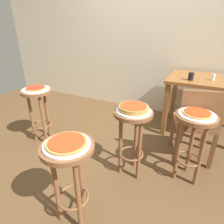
% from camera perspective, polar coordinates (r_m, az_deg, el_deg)
% --- Properties ---
extents(ground_plane, '(6.00, 6.00, 0.00)m').
position_cam_1_polar(ground_plane, '(2.26, -3.03, -13.69)').
color(ground_plane, brown).
extents(back_wall, '(6.00, 0.10, 3.00)m').
position_cam_1_polar(back_wall, '(3.30, 12.07, 26.00)').
color(back_wall, beige).
rests_on(back_wall, ground_plane).
extents(stool_foreground, '(0.36, 0.36, 0.69)m').
position_cam_1_polar(stool_foreground, '(1.41, -12.40, -15.94)').
color(stool_foreground, brown).
rests_on(stool_foreground, ground_plane).
extents(serving_plate_foreground, '(0.31, 0.31, 0.01)m').
position_cam_1_polar(serving_plate_foreground, '(1.29, -13.19, -9.35)').
color(serving_plate_foreground, silver).
rests_on(serving_plate_foreground, stool_foreground).
extents(pizza_foreground, '(0.27, 0.27, 0.02)m').
position_cam_1_polar(pizza_foreground, '(1.28, -13.26, -8.76)').
color(pizza_foreground, '#B78442').
rests_on(pizza_foreground, serving_plate_foreground).
extents(stool_middle, '(0.36, 0.36, 0.69)m').
position_cam_1_polar(stool_middle, '(1.81, 6.08, -5.22)').
color(stool_middle, brown).
rests_on(stool_middle, ground_plane).
extents(serving_plate_middle, '(0.32, 0.32, 0.01)m').
position_cam_1_polar(serving_plate_middle, '(1.73, 6.36, 0.38)').
color(serving_plate_middle, silver).
rests_on(serving_plate_middle, stool_middle).
extents(pizza_middle, '(0.26, 0.26, 0.05)m').
position_cam_1_polar(pizza_middle, '(1.71, 6.41, 1.25)').
color(pizza_middle, '#B78442').
rests_on(pizza_middle, serving_plate_middle).
extents(stool_leftside, '(0.36, 0.36, 0.69)m').
position_cam_1_polar(stool_leftside, '(2.51, -20.86, 2.05)').
color(stool_leftside, brown).
rests_on(stool_leftside, ground_plane).
extents(serving_plate_leftside, '(0.31, 0.31, 0.01)m').
position_cam_1_polar(serving_plate_leftside, '(2.45, -21.55, 6.24)').
color(serving_plate_leftside, white).
rests_on(serving_plate_leftside, stool_leftside).
extents(pizza_leftside, '(0.23, 0.23, 0.02)m').
position_cam_1_polar(pizza_leftside, '(2.45, -21.61, 6.59)').
color(pizza_leftside, '#B78442').
rests_on(pizza_leftside, serving_plate_leftside).
extents(stool_rear, '(0.36, 0.36, 0.69)m').
position_cam_1_polar(stool_rear, '(1.88, 22.81, -6.05)').
color(stool_rear, brown).
rests_on(stool_rear, ground_plane).
extents(serving_plate_rear, '(0.31, 0.31, 0.01)m').
position_cam_1_polar(serving_plate_rear, '(1.80, 23.83, -0.70)').
color(serving_plate_rear, silver).
rests_on(serving_plate_rear, stool_rear).
extents(pizza_rear, '(0.24, 0.24, 0.02)m').
position_cam_1_polar(pizza_rear, '(1.79, 23.91, -0.23)').
color(pizza_rear, tan).
rests_on(pizza_rear, serving_plate_rear).
extents(dining_table, '(0.91, 0.73, 0.77)m').
position_cam_1_polar(dining_table, '(2.80, 25.63, 6.49)').
color(dining_table, brown).
rests_on(dining_table, ground_plane).
extents(cup_near_edge, '(0.06, 0.06, 0.10)m').
position_cam_1_polar(cup_near_edge, '(2.58, 22.30, 9.72)').
color(cup_near_edge, black).
rests_on(cup_near_edge, dining_table).
extents(condiment_shaker, '(0.04, 0.04, 0.08)m').
position_cam_1_polar(condiment_shaker, '(2.70, 27.74, 9.10)').
color(condiment_shaker, white).
rests_on(condiment_shaker, dining_table).
extents(wooden_chair, '(0.49, 0.49, 0.85)m').
position_cam_1_polar(wooden_chair, '(2.18, 23.58, -2.94)').
color(wooden_chair, brown).
rests_on(wooden_chair, ground_plane).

